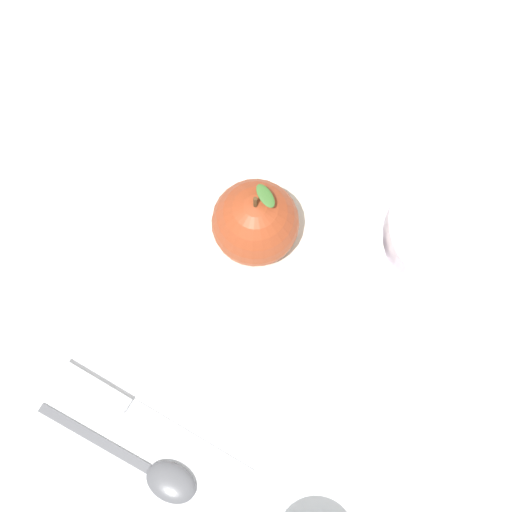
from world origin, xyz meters
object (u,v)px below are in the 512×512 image
at_px(dinner_plate, 256,260).
at_px(knife, 138,412).
at_px(side_bowl, 456,230).
at_px(apple, 255,223).
at_px(spoon, 154,473).
at_px(linen_napkin, 319,116).

height_order(dinner_plate, knife, dinner_plate).
bearing_deg(knife, side_bowl, 2.82).
bearing_deg(dinner_plate, apple, 64.94).
xyz_separation_m(dinner_plate, spoon, (-0.17, -0.14, -0.00)).
distance_m(spoon, linen_napkin, 0.40).
distance_m(dinner_plate, spoon, 0.22).
height_order(side_bowl, knife, side_bowl).
bearing_deg(spoon, linen_napkin, 39.79).
bearing_deg(apple, knife, -149.69).
height_order(side_bowl, spoon, side_bowl).
height_order(knife, linen_napkin, knife).
bearing_deg(dinner_plate, linen_napkin, 41.02).
xyz_separation_m(spoon, linen_napkin, (0.31, 0.26, -0.00)).
relative_size(side_bowl, linen_napkin, 0.84).
xyz_separation_m(side_bowl, knife, (-0.35, -0.02, -0.02)).
height_order(side_bowl, linen_napkin, side_bowl).
bearing_deg(spoon, knife, 81.76).
relative_size(side_bowl, knife, 0.77).
distance_m(knife, linen_napkin, 0.36).
relative_size(apple, spoon, 0.66).
bearing_deg(apple, dinner_plate, -115.06).
xyz_separation_m(dinner_plate, apple, (0.01, 0.02, 0.05)).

